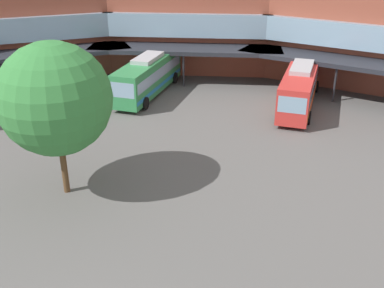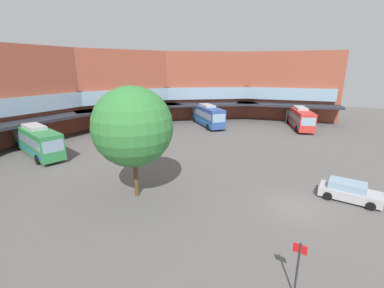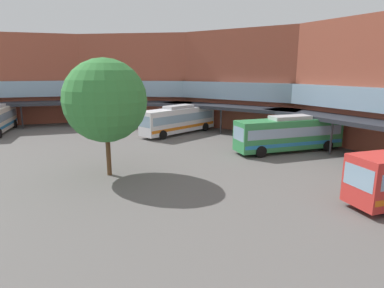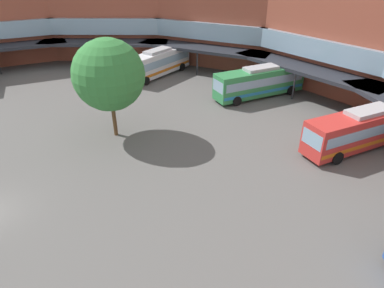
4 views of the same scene
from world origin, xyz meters
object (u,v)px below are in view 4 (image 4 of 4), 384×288
at_px(bus_3, 158,63).
at_px(plaza_tree, 109,75).
at_px(bus_0, 365,128).
at_px(bus_5, 260,82).

bearing_deg(bus_3, plaza_tree, 27.89).
xyz_separation_m(bus_0, bus_5, (-13.68, 1.82, 0.00)).
bearing_deg(bus_0, bus_3, -70.37).
bearing_deg(bus_0, bus_5, -84.71).
relative_size(bus_3, plaza_tree, 1.27).
height_order(bus_3, plaza_tree, plaza_tree).
bearing_deg(bus_5, bus_3, -57.56).
distance_m(bus_5, plaza_tree, 18.39).
bearing_deg(bus_3, bus_5, 94.69).
xyz_separation_m(bus_5, plaza_tree, (-1.82, -17.85, 4.00)).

